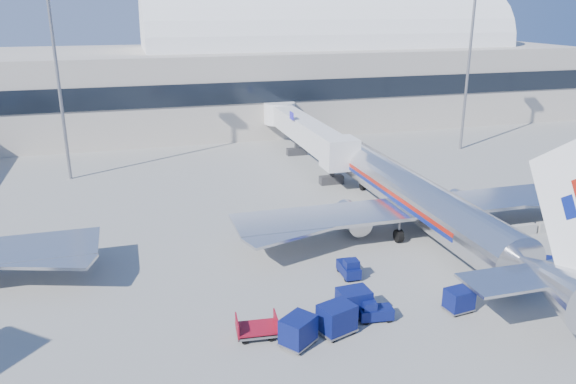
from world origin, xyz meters
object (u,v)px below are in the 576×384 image
object	(u,v)px
barrier_near	(520,230)
tug_right	(515,274)
airliner_main	(423,202)
cart_train_b	(337,318)
jetbridge_near	(302,129)
cart_train_c	(298,330)
tug_lead	(374,311)
mast_west	(54,43)
cart_solo_far	(544,269)
cart_open_red	(257,330)
cart_train_a	(354,302)
tug_left	(349,268)
mast_east	(471,36)
cart_solo_near	(459,300)
barrier_mid	(552,226)

from	to	relation	value
barrier_near	tug_right	distance (m)	9.56
airliner_main	cart_train_b	bearing A→B (deg)	-135.13
jetbridge_near	cart_train_c	bearing A→B (deg)	-107.72
tug_lead	mast_west	bearing A→B (deg)	125.54
mast_west	cart_train_c	distance (m)	43.46
barrier_near	cart_train_c	world-z (taller)	cart_train_c
mast_west	cart_train_b	size ratio (longest dim) A/B	8.95
cart_solo_far	cart_open_red	xyz separation A→B (m)	(-21.14, -1.33, -0.44)
cart_train_c	cart_train_a	bearing A→B (deg)	-10.94
tug_left	cart_train_b	size ratio (longest dim) A/B	0.91
barrier_near	cart_train_c	distance (m)	25.13
mast_west	tug_lead	bearing A→B (deg)	-61.14
mast_east	barrier_near	bearing A→B (deg)	-113.20
airliner_main	tug_left	world-z (taller)	airliner_main
cart_train_c	cart_open_red	bearing A→B (deg)	107.49
cart_train_c	barrier_near	bearing A→B (deg)	-12.67
cart_train_a	cart_solo_near	distance (m)	6.80
jetbridge_near	tug_left	bearing A→B (deg)	-101.44
tug_lead	cart_open_red	size ratio (longest dim) A/B	0.87
jetbridge_near	tug_left	world-z (taller)	jetbridge_near
mast_west	cart_solo_far	distance (m)	51.22
cart_train_c	cart_solo_far	distance (m)	19.29
mast_east	barrier_mid	xyz separation A→B (m)	(-8.70, -28.00, -14.34)
airliner_main	cart_train_a	xyz separation A→B (m)	(-10.62, -10.74, -1.96)
airliner_main	cart_solo_far	world-z (taller)	airliner_main
tug_lead	tug_left	size ratio (longest dim) A/B	0.96
airliner_main	jetbridge_near	world-z (taller)	airliner_main
barrier_near	tug_left	bearing A→B (deg)	-169.52
mast_west	tug_lead	size ratio (longest dim) A/B	10.19
cart_train_a	cart_train_c	distance (m)	4.76
airliner_main	cart_open_red	world-z (taller)	airliner_main
mast_west	barrier_mid	xyz separation A→B (m)	(41.30, -28.00, -14.34)
airliner_main	cart_solo_far	size ratio (longest dim) A/B	15.60
barrier_mid	cart_solo_near	distance (m)	18.00
mast_west	tug_lead	distance (m)	44.61
cart_train_b	cart_open_red	bearing A→B (deg)	149.79
barrier_mid	tug_lead	xyz separation A→B (m)	(-20.88, -9.05, 0.18)
tug_right	cart_solo_near	xyz separation A→B (m)	(-5.83, -2.22, 0.06)
jetbridge_near	cart_train_a	distance (m)	38.06
cart_train_b	cart_train_c	world-z (taller)	cart_train_b
jetbridge_near	cart_solo_far	size ratio (longest dim) A/B	11.52
airliner_main	cart_train_c	size ratio (longest dim) A/B	14.72
airliner_main	cart_solo_near	xyz separation A→B (m)	(-3.95, -12.06, -2.11)
cart_solo_near	tug_right	bearing A→B (deg)	13.16
cart_open_red	barrier_near	bearing A→B (deg)	24.86
tug_left	cart_train_c	xyz separation A→B (m)	(-6.04, -7.21, 0.27)
mast_east	tug_lead	distance (m)	49.48
tug_left	jetbridge_near	bearing A→B (deg)	-9.96
jetbridge_near	barrier_mid	bearing A→B (deg)	-64.56
barrier_near	cart_train_c	size ratio (longest dim) A/B	1.19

